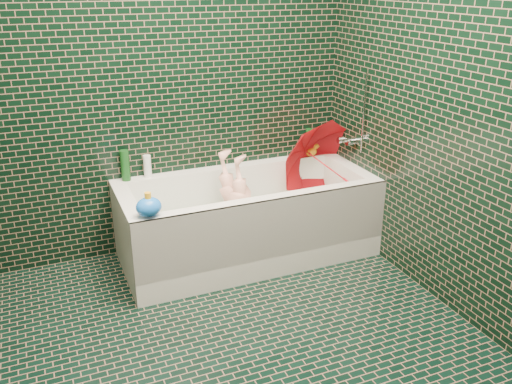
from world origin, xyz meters
name	(u,v)px	position (x,y,z in m)	size (l,w,h in m)	color
floor	(241,358)	(0.00, 0.00, 0.00)	(2.80, 2.80, 0.00)	black
wall_back	(160,70)	(0.00, 1.40, 1.25)	(2.80, 2.80, 0.00)	black
wall_front	(483,279)	(0.00, -1.40, 1.25)	(2.80, 2.80, 0.00)	black
wall_right	(474,96)	(1.30, 0.00, 1.25)	(2.80, 2.80, 0.00)	black
bathtub	(248,228)	(0.45, 1.01, 0.21)	(1.70, 0.75, 0.55)	white
bath_mat	(247,234)	(0.45, 1.02, 0.16)	(1.35, 0.47, 0.01)	green
water	(247,215)	(0.45, 1.02, 0.30)	(1.48, 0.53, 0.00)	silver
faucet	(354,136)	(1.26, 1.02, 0.77)	(0.18, 0.19, 0.55)	silver
child	(240,213)	(0.41, 1.05, 0.31)	(0.32, 0.21, 0.87)	#F0A996
umbrella	(326,166)	(1.09, 1.08, 0.55)	(0.60, 0.60, 0.53)	red
soap_bottle_a	(325,152)	(1.24, 1.37, 0.55)	(0.09, 0.09, 0.24)	white
soap_bottle_b	(314,155)	(1.13, 1.34, 0.55)	(0.09, 0.10, 0.21)	#4B1F76
soap_bottle_c	(313,155)	(1.12, 1.34, 0.55)	(0.13, 0.13, 0.17)	#124116
bottle_right_tall	(309,142)	(1.09, 1.36, 0.65)	(0.06, 0.06, 0.20)	#124116
bottle_right_pump	(327,142)	(1.25, 1.36, 0.63)	(0.05, 0.05, 0.16)	silver
bottle_left_tall	(125,165)	(-0.29, 1.35, 0.65)	(0.06, 0.06, 0.21)	#124116
bottle_left_short	(147,166)	(-0.14, 1.36, 0.63)	(0.05, 0.05, 0.15)	white
rubber_duck	(312,151)	(1.10, 1.32, 0.59)	(0.13, 0.10, 0.10)	#FDAC19
bath_toy	(149,207)	(-0.28, 0.70, 0.61)	(0.16, 0.13, 0.14)	blue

